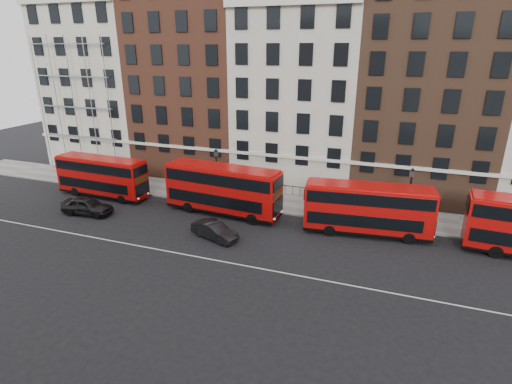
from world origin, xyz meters
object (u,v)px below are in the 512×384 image
(car_rear, at_px, (87,206))
(car_front, at_px, (214,230))
(bus_b, at_px, (222,189))
(bus_c, at_px, (367,208))
(bus_a, at_px, (102,176))

(car_rear, height_order, car_front, car_rear)
(car_rear, bearing_deg, bus_b, -74.40)
(bus_c, height_order, car_rear, bus_c)
(car_rear, distance_m, car_front, 13.28)
(car_front, bearing_deg, bus_a, 90.85)
(bus_c, bearing_deg, car_front, -163.03)
(car_rear, bearing_deg, bus_a, 17.00)
(bus_c, relative_size, car_front, 2.51)
(bus_c, bearing_deg, car_rear, -176.21)
(bus_a, height_order, bus_b, bus_b)
(bus_c, bearing_deg, bus_a, 173.68)
(bus_a, distance_m, bus_c, 26.54)
(bus_a, distance_m, car_front, 15.91)
(bus_a, distance_m, car_rear, 4.96)
(bus_b, distance_m, bus_c, 12.95)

